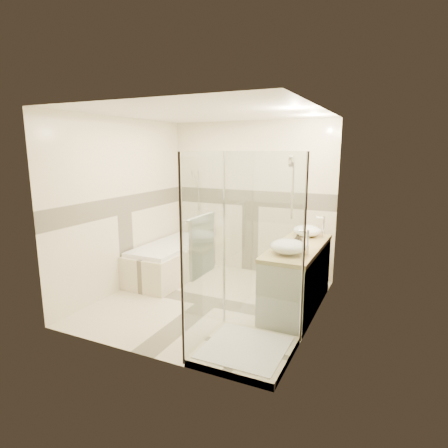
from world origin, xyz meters
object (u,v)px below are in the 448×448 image
at_px(vanity, 297,277).
at_px(amenity_bottle_b, 298,239).
at_px(bathtub, 172,258).
at_px(vessel_sink_near, 307,231).
at_px(shower_enclosure, 238,304).
at_px(vessel_sink_far, 288,246).
at_px(amenity_bottle_a, 297,240).

relative_size(vanity, amenity_bottle_b, 11.93).
height_order(bathtub, vessel_sink_near, vessel_sink_near).
bearing_deg(shower_enclosure, amenity_bottle_b, 78.34).
bearing_deg(bathtub, vessel_sink_far, -19.76).
xyz_separation_m(vessel_sink_far, amenity_bottle_a, (0.00, 0.41, -0.01)).
height_order(bathtub, amenity_bottle_b, amenity_bottle_b).
height_order(vessel_sink_far, amenity_bottle_b, vessel_sink_far).
height_order(vanity, shower_enclosure, shower_enclosure).
height_order(vessel_sink_far, amenity_bottle_a, vessel_sink_far).
distance_m(bathtub, vessel_sink_near, 2.23).
relative_size(shower_enclosure, amenity_bottle_a, 14.10).
distance_m(vessel_sink_near, amenity_bottle_a, 0.57).
bearing_deg(vanity, vessel_sink_far, -92.76).
xyz_separation_m(vessel_sink_near, amenity_bottle_a, (0.00, -0.57, -0.01)).
xyz_separation_m(bathtub, vessel_sink_far, (2.13, -0.77, 0.63)).
relative_size(vessel_sink_near, amenity_bottle_a, 2.72).
relative_size(vanity, vessel_sink_near, 4.11).
height_order(bathtub, vanity, vanity).
height_order(amenity_bottle_a, amenity_bottle_b, amenity_bottle_a).
bearing_deg(bathtub, amenity_bottle_b, -7.99).
height_order(bathtub, shower_enclosure, shower_enclosure).
relative_size(bathtub, vessel_sink_far, 3.99).
distance_m(bathtub, vessel_sink_far, 2.35).
xyz_separation_m(bathtub, vanity, (2.15, -0.35, 0.12)).
bearing_deg(shower_enclosure, amenity_bottle_a, 77.87).
distance_m(vanity, vessel_sink_near, 0.76).
bearing_deg(vessel_sink_far, bathtub, 160.24).
relative_size(bathtub, vanity, 1.05).
bearing_deg(amenity_bottle_a, vanity, 4.45).
xyz_separation_m(bathtub, shower_enclosure, (1.86, -1.62, 0.20)).
bearing_deg(amenity_bottle_a, bathtub, 170.63).
relative_size(vessel_sink_near, vessel_sink_far, 0.93).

